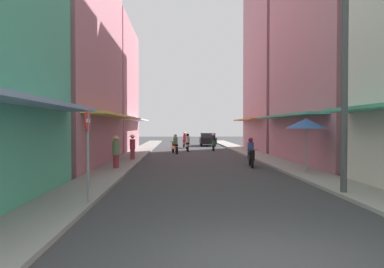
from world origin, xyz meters
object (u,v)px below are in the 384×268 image
(motorbike_black, at_px, (251,154))
(parked_car, at_px, (208,139))
(motorbike_green, at_px, (213,143))
(motorbike_white, at_px, (188,143))
(pedestrian_midway, at_px, (116,151))
(vendor_umbrella, at_px, (306,124))
(motorbike_maroon, at_px, (185,141))
(pedestrian_far, at_px, (132,146))
(motorbike_orange, at_px, (175,145))
(utility_pole, at_px, (345,69))
(street_sign_no_entry, at_px, (88,144))

(motorbike_black, height_order, parked_car, motorbike_black)
(motorbike_green, distance_m, motorbike_white, 2.38)
(pedestrian_midway, height_order, vendor_umbrella, vendor_umbrella)
(motorbike_white, xyz_separation_m, pedestrian_midway, (-3.93, -12.97, 0.29))
(motorbike_maroon, bearing_deg, pedestrian_far, -105.28)
(motorbike_black, bearing_deg, parked_car, 91.71)
(motorbike_orange, distance_m, utility_pole, 18.35)
(parked_car, bearing_deg, vendor_umbrella, -84.35)
(pedestrian_far, bearing_deg, vendor_umbrella, -38.04)
(motorbike_orange, height_order, pedestrian_midway, pedestrian_midway)
(utility_pole, bearing_deg, motorbike_white, 102.56)
(parked_car, bearing_deg, motorbike_maroon, -123.07)
(parked_car, relative_size, pedestrian_midway, 2.35)
(motorbike_maroon, relative_size, utility_pole, 0.23)
(motorbike_black, xyz_separation_m, motorbike_maroon, (-3.25, 16.43, 0.00))
(motorbike_orange, height_order, motorbike_maroon, same)
(motorbike_white, bearing_deg, pedestrian_far, -113.92)
(motorbike_black, distance_m, utility_pole, 8.72)
(parked_car, height_order, pedestrian_far, pedestrian_far)
(utility_pole, xyz_separation_m, street_sign_no_entry, (-7.71, -1.07, -2.26))
(pedestrian_far, bearing_deg, parked_car, 70.08)
(motorbike_maroon, bearing_deg, motorbike_orange, -97.59)
(motorbike_maroon, distance_m, pedestrian_far, 13.60)
(motorbike_orange, bearing_deg, parked_car, 72.28)
(vendor_umbrella, relative_size, utility_pole, 0.33)
(pedestrian_far, height_order, utility_pole, utility_pole)
(parked_car, height_order, street_sign_no_entry, street_sign_no_entry)
(motorbike_green, distance_m, vendor_umbrella, 15.90)
(motorbike_orange, relative_size, vendor_umbrella, 0.70)
(parked_car, distance_m, vendor_umbrella, 24.06)
(motorbike_green, xyz_separation_m, street_sign_no_entry, (-5.65, -21.26, 1.01))
(motorbike_orange, relative_size, motorbike_maroon, 0.99)
(motorbike_white, bearing_deg, motorbike_black, -75.02)
(vendor_umbrella, bearing_deg, pedestrian_midway, 166.56)
(pedestrian_far, bearing_deg, pedestrian_midway, -92.79)
(motorbike_green, relative_size, motorbike_orange, 1.02)
(motorbike_green, bearing_deg, utility_pole, -84.17)
(pedestrian_midway, height_order, street_sign_no_entry, street_sign_no_entry)
(motorbike_black, bearing_deg, street_sign_no_entry, -125.46)
(pedestrian_midway, xyz_separation_m, utility_pole, (8.31, -6.69, 2.99))
(motorbike_orange, height_order, pedestrian_far, pedestrian_far)
(vendor_umbrella, bearing_deg, motorbike_black, 117.25)
(motorbike_white, xyz_separation_m, vendor_umbrella, (4.88, -15.08, 1.62))
(pedestrian_midway, bearing_deg, utility_pole, -38.81)
(motorbike_orange, distance_m, pedestrian_far, 6.48)
(motorbike_white, height_order, vendor_umbrella, vendor_umbrella)
(parked_car, xyz_separation_m, utility_pole, (1.87, -28.47, 3.24))
(motorbike_orange, distance_m, motorbike_maroon, 7.27)
(parked_car, relative_size, pedestrian_far, 2.43)
(motorbike_orange, relative_size, pedestrian_far, 1.04)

